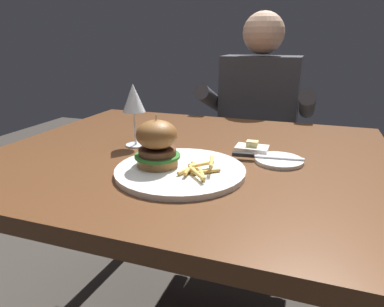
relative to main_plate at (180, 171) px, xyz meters
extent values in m
cube|color=#56331C|center=(-0.03, 0.17, -0.03)|extent=(1.13, 0.96, 0.04)
cylinder|color=#56331C|center=(-0.54, 0.59, -0.40)|extent=(0.06, 0.06, 0.70)
cylinder|color=#56331C|center=(0.47, 0.59, -0.40)|extent=(0.06, 0.06, 0.70)
cylinder|color=white|center=(0.00, 0.00, 0.00)|extent=(0.32, 0.32, 0.01)
cylinder|color=#9E6B38|center=(-0.06, 0.00, 0.02)|extent=(0.10, 0.10, 0.02)
cylinder|color=#2D7028|center=(-0.06, 0.00, 0.03)|extent=(0.11, 0.11, 0.01)
cylinder|color=brown|center=(-0.06, 0.00, 0.04)|extent=(0.09, 0.09, 0.02)
ellipsoid|color=brown|center=(-0.06, 0.00, 0.09)|extent=(0.10, 0.10, 0.07)
cylinder|color=#CCB78C|center=(-0.06, 0.00, 0.11)|extent=(0.00, 0.00, 0.05)
cylinder|color=gold|center=(0.07, -0.02, 0.01)|extent=(0.06, 0.05, 0.01)
cylinder|color=#EABC5B|center=(0.07, -0.04, 0.01)|extent=(0.03, 0.06, 0.01)
cylinder|color=#E0B251|center=(0.02, -0.02, 0.01)|extent=(0.03, 0.06, 0.01)
cylinder|color=gold|center=(0.03, -0.03, 0.02)|extent=(0.01, 0.06, 0.01)
cylinder|color=#EABC5B|center=(0.03, 0.01, 0.01)|extent=(0.03, 0.05, 0.01)
cylinder|color=#EABC5B|center=(0.06, -0.05, 0.02)|extent=(0.06, 0.06, 0.01)
cylinder|color=#EABC5B|center=(0.05, 0.01, 0.02)|extent=(0.05, 0.06, 0.01)
cylinder|color=gold|center=(0.04, -0.01, 0.02)|extent=(0.03, 0.04, 0.01)
cylinder|color=#E0B251|center=(0.08, 0.00, 0.03)|extent=(0.03, 0.07, 0.01)
cylinder|color=silver|center=(-0.21, 0.17, -0.01)|extent=(0.06, 0.06, 0.00)
cylinder|color=silver|center=(-0.21, 0.17, 0.05)|extent=(0.01, 0.01, 0.10)
cone|color=silver|center=(-0.21, 0.17, 0.14)|extent=(0.07, 0.07, 0.08)
cylinder|color=white|center=(0.22, 0.16, 0.00)|extent=(0.13, 0.13, 0.01)
cube|color=silver|center=(0.22, 0.16, 0.01)|extent=(0.13, 0.03, 0.00)
cube|color=black|center=(0.13, 0.15, 0.01)|extent=(0.06, 0.02, 0.01)
cube|color=white|center=(0.14, 0.22, 0.00)|extent=(0.09, 0.06, 0.02)
cube|color=#F4E58C|center=(0.14, 0.22, 0.02)|extent=(0.03, 0.02, 0.02)
cube|color=#282833|center=(0.05, 0.93, -0.52)|extent=(0.30, 0.22, 0.46)
cube|color=#333338|center=(0.05, 0.93, -0.03)|extent=(0.36, 0.20, 0.52)
sphere|color=tan|center=(0.05, 0.93, 0.33)|extent=(0.19, 0.19, 0.19)
cylinder|color=#333338|center=(-0.17, 0.85, 0.03)|extent=(0.07, 0.34, 0.18)
cylinder|color=#333338|center=(0.27, 0.85, 0.03)|extent=(0.07, 0.34, 0.18)
camera|label=1|loc=(0.28, -0.73, 0.31)|focal=32.00mm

